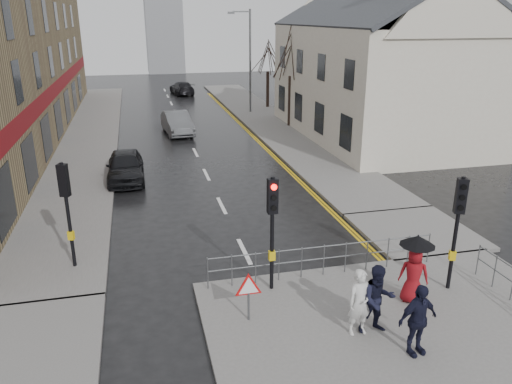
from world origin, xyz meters
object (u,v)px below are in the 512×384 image
pedestrian_b (378,300)px  car_parked (125,166)px  pedestrian_a (360,302)px  pedestrian_with_umbrella (415,266)px  car_mid (177,123)px  pedestrian_d (418,320)px

pedestrian_b → car_parked: size_ratio=0.42×
pedestrian_a → car_parked: (-5.66, 14.40, -0.28)m
pedestrian_a → pedestrian_with_umbrella: size_ratio=0.88×
pedestrian_b → car_mid: size_ratio=0.40×
pedestrian_a → car_parked: pedestrian_a is taller
pedestrian_with_umbrella → pedestrian_a: bearing=-153.8°
pedestrian_b → car_mid: (-2.75, 24.13, -0.30)m
pedestrian_b → pedestrian_with_umbrella: 1.93m
pedestrian_with_umbrella → car_mid: bearing=100.7°
pedestrian_d → car_parked: bearing=103.7°
pedestrian_b → pedestrian_d: size_ratio=1.01×
pedestrian_d → car_parked: 16.80m
car_mid → pedestrian_a: bearing=-90.1°
pedestrian_a → car_mid: pedestrian_a is taller
pedestrian_a → pedestrian_d: (0.96, -1.03, 0.03)m
pedestrian_d → car_parked: (-6.62, 15.43, -0.30)m
pedestrian_b → car_mid: pedestrian_b is taller
pedestrian_d → car_parked: size_ratio=0.42×
pedestrian_d → car_mid: pedestrian_d is taller
pedestrian_a → pedestrian_b: (0.46, -0.04, 0.04)m
car_parked → car_mid: bearing=71.0°
pedestrian_a → car_mid: bearing=92.2°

